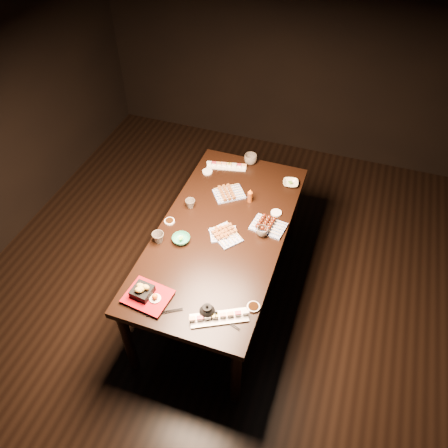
{
  "coord_description": "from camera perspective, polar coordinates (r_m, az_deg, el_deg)",
  "views": [
    {
      "loc": [
        0.8,
        -1.8,
        3.05
      ],
      "look_at": [
        0.07,
        0.3,
        0.77
      ],
      "focal_mm": 35.0,
      "sensor_mm": 36.0,
      "label": 1
    }
  ],
  "objects": [
    {
      "name": "dining_table",
      "position": [
        3.46,
        -0.27,
        -5.14
      ],
      "size": [
        0.93,
        1.82,
        0.75
      ],
      "primitive_type": "cube",
      "rotation": [
        0.0,
        0.0,
        0.02
      ],
      "color": "black",
      "rests_on": "ground"
    },
    {
      "name": "edamame_bowl_cream",
      "position": [
        3.58,
        8.69,
        5.28
      ],
      "size": [
        0.15,
        0.15,
        0.03
      ],
      "primitive_type": "imported",
      "rotation": [
        0.0,
        0.0,
        0.21
      ],
      "color": "beige",
      "rests_on": "dining_table"
    },
    {
      "name": "sauce_dish_se",
      "position": [
        2.76,
        3.85,
        -10.75
      ],
      "size": [
        0.11,
        0.11,
        0.01
      ],
      "primitive_type": "cylinder",
      "rotation": [
        0.0,
        0.0,
        0.33
      ],
      "color": "white",
      "rests_on": "dining_table"
    },
    {
      "name": "yakitori_plate_center",
      "position": [
        3.13,
        -0.05,
        -1.11
      ],
      "size": [
        0.24,
        0.21,
        0.05
      ],
      "primitive_type": null,
      "rotation": [
        0.0,
        0.0,
        0.47
      ],
      "color": "#828EB6",
      "rests_on": "dining_table"
    },
    {
      "name": "ground",
      "position": [
        3.64,
        -2.66,
        -11.54
      ],
      "size": [
        5.0,
        5.0,
        0.0
      ],
      "primitive_type": "plane",
      "color": "black",
      "rests_on": "ground"
    },
    {
      "name": "sauce_dish_west",
      "position": [
        3.26,
        -7.13,
        0.36
      ],
      "size": [
        0.08,
        0.08,
        0.01
      ],
      "primitive_type": "cylinder",
      "rotation": [
        0.0,
        0.0,
        0.03
      ],
      "color": "white",
      "rests_on": "dining_table"
    },
    {
      "name": "teacup_near_left",
      "position": [
        3.11,
        -8.58,
        -1.77
      ],
      "size": [
        0.1,
        0.1,
        0.08
      ],
      "primitive_type": "imported",
      "rotation": [
        0.0,
        0.0,
        -0.16
      ],
      "color": "#4F463C",
      "rests_on": "dining_table"
    },
    {
      "name": "condiment_bottle",
      "position": [
        3.36,
        3.43,
        3.75
      ],
      "size": [
        0.05,
        0.05,
        0.12
      ],
      "primitive_type": "cylinder",
      "rotation": [
        0.0,
        0.0,
        0.24
      ],
      "color": "maroon",
      "rests_on": "dining_table"
    },
    {
      "name": "teacup_far_right",
      "position": [
        3.75,
        3.5,
        8.45
      ],
      "size": [
        0.14,
        0.14,
        0.09
      ],
      "primitive_type": "imported",
      "rotation": [
        0.0,
        0.0,
        0.34
      ],
      "color": "#4F463C",
      "rests_on": "dining_table"
    },
    {
      "name": "teacup_far_left",
      "position": [
        3.34,
        -4.42,
        2.67
      ],
      "size": [
        0.08,
        0.08,
        0.07
      ],
      "primitive_type": "imported",
      "rotation": [
        0.0,
        0.0,
        -0.08
      ],
      "color": "#4F463C",
      "rests_on": "dining_table"
    },
    {
      "name": "sauce_dish_east",
      "position": [
        3.32,
        6.83,
        1.45
      ],
      "size": [
        0.1,
        0.1,
        0.01
      ],
      "primitive_type": "cylinder",
      "rotation": [
        0.0,
        0.0,
        0.3
      ],
      "color": "white",
      "rests_on": "dining_table"
    },
    {
      "name": "chopsticks_se",
      "position": [
        2.7,
        0.34,
        -12.62
      ],
      "size": [
        0.19,
        0.07,
        0.01
      ],
      "primitive_type": null,
      "rotation": [
        0.0,
        0.0,
        -0.3
      ],
      "color": "black",
      "rests_on": "dining_table"
    },
    {
      "name": "sauce_dish_nw",
      "position": [
        3.67,
        -2.18,
        6.86
      ],
      "size": [
        0.11,
        0.11,
        0.01
      ],
      "primitive_type": "cylinder",
      "rotation": [
        0.0,
        0.0,
        0.41
      ],
      "color": "white",
      "rests_on": "dining_table"
    },
    {
      "name": "yakitori_plate_right",
      "position": [
        3.12,
        0.23,
        -1.25
      ],
      "size": [
        0.27,
        0.27,
        0.06
      ],
      "primitive_type": null,
      "rotation": [
        0.0,
        0.0,
        -0.68
      ],
      "color": "#828EB6",
      "rests_on": "dining_table"
    },
    {
      "name": "sushi_platter_far",
      "position": [
        3.71,
        0.34,
        7.73
      ],
      "size": [
        0.34,
        0.16,
        0.04
      ],
      "primitive_type": null,
      "rotation": [
        0.0,
        0.0,
        3.35
      ],
      "color": "white",
      "rests_on": "dining_table"
    },
    {
      "name": "tempura_tray",
      "position": [
        2.8,
        -10.0,
        -8.88
      ],
      "size": [
        0.3,
        0.25,
        0.1
      ],
      "primitive_type": null,
      "rotation": [
        0.0,
        0.0,
        -0.12
      ],
      "color": "black",
      "rests_on": "dining_table"
    },
    {
      "name": "yakitori_plate_left",
      "position": [
        3.44,
        0.66,
        4.21
      ],
      "size": [
        0.28,
        0.27,
        0.06
      ],
      "primitive_type": null,
      "rotation": [
        0.0,
        0.0,
        0.64
      ],
      "color": "#828EB6",
      "rests_on": "dining_table"
    },
    {
      "name": "sushi_platter_near",
      "position": [
        2.7,
        -0.64,
        -12.0
      ],
      "size": [
        0.36,
        0.25,
        0.04
      ],
      "primitive_type": null,
      "rotation": [
        0.0,
        0.0,
        0.48
      ],
      "color": "white",
      "rests_on": "dining_table"
    },
    {
      "name": "teacup_mid_right",
      "position": [
        3.13,
        5.04,
        -0.99
      ],
      "size": [
        0.11,
        0.11,
        0.07
      ],
      "primitive_type": "imported",
      "rotation": [
        0.0,
        0.0,
        -0.4
      ],
      "color": "#4F463C",
      "rests_on": "dining_table"
    },
    {
      "name": "teapot",
      "position": [
        2.7,
        -2.21,
        -11.19
      ],
      "size": [
        0.12,
        0.12,
        0.1
      ],
      "primitive_type": null,
      "rotation": [
        0.0,
        0.0,
        0.06
      ],
      "color": "black",
      "rests_on": "dining_table"
    },
    {
      "name": "edamame_bowl_green",
      "position": [
        3.1,
        -5.62,
        -2.0
      ],
      "size": [
        0.16,
        0.16,
        0.04
      ],
      "primitive_type": "imported",
      "rotation": [
        0.0,
        0.0,
        -0.29
      ],
      "color": "#2F9166",
      "rests_on": "dining_table"
    },
    {
      "name": "chopsticks_near",
      "position": [
        2.76,
        -7.78,
        -11.34
      ],
      "size": [
        0.21,
        0.13,
        0.01
      ],
      "primitive_type": null,
      "rotation": [
        0.0,
        0.0,
        0.54
      ],
      "color": "black",
      "rests_on": "dining_table"
    },
    {
      "name": "tsukune_plate",
      "position": [
        3.19,
        5.84,
        -0.03
      ],
      "size": [
        0.26,
        0.21,
        0.06
      ],
      "primitive_type": null,
      "rotation": [
        0.0,
        0.0,
        -0.14
      ],
      "color": "#828EB6",
      "rests_on": "dining_table"
    }
  ]
}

